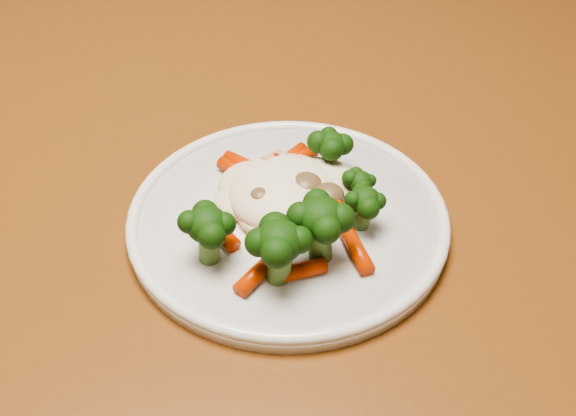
# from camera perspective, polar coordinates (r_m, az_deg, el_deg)

# --- Properties ---
(dining_table) EXTENTS (1.40, 1.09, 0.75)m
(dining_table) POSITION_cam_1_polar(r_m,az_deg,el_deg) (0.66, 0.55, -6.05)
(dining_table) COLOR brown
(dining_table) RESTS_ON ground
(plate) EXTENTS (0.25, 0.25, 0.01)m
(plate) POSITION_cam_1_polar(r_m,az_deg,el_deg) (0.57, 0.00, -1.05)
(plate) COLOR white
(plate) RESTS_ON dining_table
(meal) EXTENTS (0.16, 0.18, 0.05)m
(meal) POSITION_cam_1_polar(r_m,az_deg,el_deg) (0.55, 0.30, 0.28)
(meal) COLOR #F3E7C3
(meal) RESTS_ON plate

